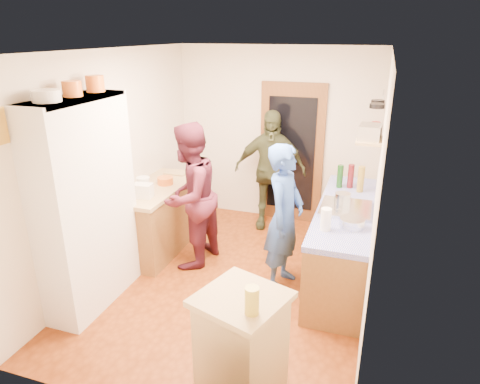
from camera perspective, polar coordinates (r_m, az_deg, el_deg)
The scene contains 43 objects.
floor at distance 5.20m, azimuth -0.96°, elevation -11.73°, with size 3.00×4.00×0.02m, color brown.
ceiling at distance 4.39m, azimuth -1.17°, elevation 18.53°, with size 3.00×4.00×0.02m, color silver.
wall_back at distance 6.49m, azimuth 4.86°, elevation 7.47°, with size 3.00×0.02×2.60m, color beige.
wall_front at distance 2.97m, azimuth -14.14°, elevation -9.79°, with size 3.00×0.02×2.60m, color beige.
wall_left at distance 5.30m, azimuth -16.69°, elevation 3.64°, with size 0.02×4.00×2.60m, color beige.
wall_right at distance 4.39m, azimuth 17.88°, elevation 0.03°, with size 0.02×4.00×2.60m, color beige.
door_frame at distance 6.46m, azimuth 6.87°, elevation 5.05°, with size 0.95×0.06×2.10m, color brown.
door_glass at distance 6.43m, azimuth 6.81°, elevation 4.97°, with size 0.70×0.02×1.70m, color black.
hutch_body at distance 4.64m, azimuth -19.78°, elevation -1.76°, with size 0.40×1.20×2.20m, color silver.
hutch_top_shelf at distance 4.37m, azimuth -21.51°, elevation 11.46°, with size 0.40×1.14×0.04m, color silver.
plate_stack at distance 4.12m, azimuth -24.40°, elevation 11.59°, with size 0.24×0.24×0.10m, color white.
orange_pot_a at distance 4.38m, azimuth -21.48°, elevation 12.69°, with size 0.18×0.18×0.14m, color orange.
orange_pot_b at distance 4.65m, azimuth -18.77°, elevation 13.52°, with size 0.18×0.18×0.16m, color orange.
left_counter_base at distance 5.80m, azimuth -10.79°, elevation -3.61°, with size 0.60×1.40×0.85m, color brown.
left_counter_top at distance 5.63m, azimuth -11.09°, elevation 0.57°, with size 0.64×1.44×0.05m, color tan.
toaster at distance 5.24m, azimuth -12.82°, elevation 0.17°, with size 0.22×0.15×0.17m, color white.
kettle at distance 5.44m, azimuth -12.75°, elevation 1.01°, with size 0.16×0.16×0.18m, color white.
orange_bowl at distance 5.66m, azimuth -9.93°, elevation 1.50°, with size 0.21×0.21×0.09m, color orange.
chopping_board at distance 6.07m, azimuth -8.46°, elevation 2.58°, with size 0.30×0.22×0.03m, color tan.
right_counter_base at distance 5.21m, azimuth 13.55°, elevation -6.83°, with size 0.60×2.20×0.84m, color brown.
right_counter_top at distance 5.02m, azimuth 13.97°, elevation -2.26°, with size 0.62×2.22×0.06m, color #1C28C0.
hob at distance 4.92m, azimuth 13.92°, elevation -2.13°, with size 0.55×0.58×0.04m, color silver.
pot_on_hob at distance 4.99m, azimuth 13.54°, elevation -0.78°, with size 0.18×0.18×0.12m, color silver.
bottle_a at distance 5.57m, azimuth 13.18°, elevation 2.05°, with size 0.07×0.07×0.30m, color #143F14.
bottle_b at distance 5.59m, azimuth 14.55°, elevation 2.07°, with size 0.08×0.08×0.31m, color #591419.
bottle_c at distance 5.47m, azimuth 15.81°, elevation 1.65°, with size 0.08×0.08×0.33m, color olive.
paper_towel at distance 4.35m, azimuth 11.37°, elevation -3.60°, with size 0.11×0.11×0.23m, color white.
mixing_bowl at distance 4.50m, azimuth 14.71°, elevation -4.00°, with size 0.25×0.25×0.10m, color silver.
island_base at distance 3.59m, azimuth 0.20°, elevation -20.05°, with size 0.55×0.55×0.86m, color tan.
island_top at distance 3.31m, azimuth 0.21°, elevation -14.09°, with size 0.62×0.62×0.05m, color tan.
cutting_board at distance 3.37m, azimuth 0.03°, elevation -13.27°, with size 0.35×0.28×0.02m, color white.
oil_jar at distance 3.07m, azimuth 1.60°, elevation -14.27°, with size 0.10×0.10×0.21m, color #AD9E2D.
pan_rail at distance 5.71m, azimuth 18.61°, elevation 12.35°, with size 0.02×0.02×0.65m, color silver.
pan_hang_a at distance 5.55m, azimuth 17.80°, elevation 10.87°, with size 0.18×0.18×0.05m, color black.
pan_hang_b at distance 5.76m, azimuth 17.83°, elevation 10.97°, with size 0.16×0.16×0.05m, color black.
pan_hang_c at distance 5.95m, azimuth 17.90°, elevation 11.36°, with size 0.17×0.17×0.05m, color black.
wall_shelf at distance 4.71m, azimuth 16.85°, elevation 6.61°, with size 0.26×0.42×0.03m, color tan.
radio at distance 4.69m, azimuth 16.96°, elevation 7.68°, with size 0.22×0.30×0.15m, color silver.
ext_bracket at distance 5.99m, azimuth 18.07°, elevation 6.88°, with size 0.06×0.10×0.04m, color black.
fire_extinguisher at distance 5.98m, azimuth 17.55°, elevation 7.41°, with size 0.11×0.11×0.32m, color red.
person_hob at distance 4.74m, azimuth 6.17°, elevation -3.58°, with size 0.61×0.40×1.67m, color #2D51A8.
person_left at distance 5.22m, azimuth -6.18°, elevation -0.49°, with size 0.87×0.68×1.80m, color #4A1826.
person_back at distance 6.22m, azimuth 4.13°, elevation 2.89°, with size 1.03×0.43×1.76m, color #353921.
Camera 1 is at (1.46, -4.14, 2.78)m, focal length 32.00 mm.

